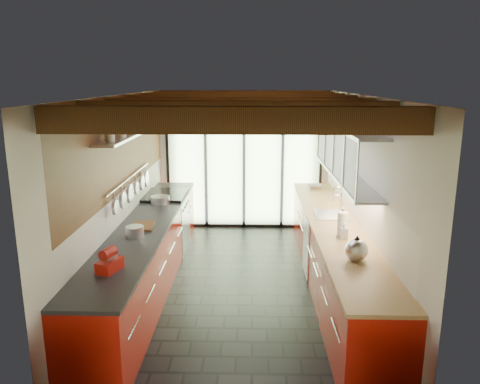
% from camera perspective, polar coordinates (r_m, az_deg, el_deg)
% --- Properties ---
extents(ground, '(5.50, 5.50, 0.00)m').
position_cam_1_polar(ground, '(6.62, 0.03, -11.40)').
color(ground, black).
rests_on(ground, ground).
extents(room_shell, '(5.50, 5.50, 5.50)m').
position_cam_1_polar(room_shell, '(6.11, 0.03, 2.80)').
color(room_shell, silver).
rests_on(room_shell, ground).
extents(ceiling_beams, '(3.14, 5.06, 4.90)m').
position_cam_1_polar(ceiling_beams, '(6.39, 0.12, 10.57)').
color(ceiling_beams, '#593316').
rests_on(ceiling_beams, ground).
extents(glass_door, '(2.95, 0.10, 2.90)m').
position_cam_1_polar(glass_door, '(8.77, 0.49, 6.12)').
color(glass_door, '#C6EAAD').
rests_on(glass_door, ground).
extents(left_counter, '(0.68, 5.00, 0.92)m').
position_cam_1_polar(left_counter, '(6.60, -11.20, -7.43)').
color(left_counter, '#B1160A').
rests_on(left_counter, ground).
extents(range_stove, '(0.66, 0.90, 0.97)m').
position_cam_1_polar(range_stove, '(7.94, -8.95, -3.64)').
color(range_stove, silver).
rests_on(range_stove, ground).
extents(right_counter, '(0.68, 5.00, 0.92)m').
position_cam_1_polar(right_counter, '(6.54, 11.36, -7.63)').
color(right_counter, '#B1160A').
rests_on(right_counter, ground).
extents(sink_assembly, '(0.45, 0.52, 0.43)m').
position_cam_1_polar(sink_assembly, '(6.76, 11.11, -2.46)').
color(sink_assembly, silver).
rests_on(sink_assembly, right_counter).
extents(upper_cabinets_right, '(0.34, 3.00, 3.00)m').
position_cam_1_polar(upper_cabinets_right, '(6.50, 12.85, 4.86)').
color(upper_cabinets_right, silver).
rests_on(upper_cabinets_right, ground).
extents(left_wall_fixtures, '(0.28, 2.60, 0.96)m').
position_cam_1_polar(left_wall_fixtures, '(6.54, -12.93, 4.49)').
color(left_wall_fixtures, silver).
rests_on(left_wall_fixtures, ground).
extents(stand_mixer, '(0.24, 0.32, 0.25)m').
position_cam_1_polar(stand_mixer, '(4.92, -15.61, -8.14)').
color(stand_mixer, '#B4170E').
rests_on(stand_mixer, left_counter).
extents(pot_large, '(0.26, 0.26, 0.14)m').
position_cam_1_polar(pot_large, '(5.85, -12.71, -4.76)').
color(pot_large, silver).
rests_on(pot_large, left_counter).
extents(pot_small, '(0.33, 0.33, 0.11)m').
position_cam_1_polar(pot_small, '(7.36, -9.70, -0.94)').
color(pot_small, silver).
rests_on(pot_small, left_counter).
extents(cutting_board, '(0.32, 0.42, 0.03)m').
position_cam_1_polar(cutting_board, '(6.23, -11.82, -4.10)').
color(cutting_board, brown).
rests_on(cutting_board, left_counter).
extents(kettle, '(0.32, 0.34, 0.29)m').
position_cam_1_polar(kettle, '(5.15, 14.03, -6.73)').
color(kettle, silver).
rests_on(kettle, right_counter).
extents(paper_towel, '(0.17, 0.17, 0.35)m').
position_cam_1_polar(paper_towel, '(5.89, 12.39, -3.84)').
color(paper_towel, white).
rests_on(paper_towel, right_counter).
extents(soap_bottle, '(0.10, 0.10, 0.20)m').
position_cam_1_polar(soap_bottle, '(5.79, 12.58, -4.61)').
color(soap_bottle, silver).
rests_on(soap_bottle, right_counter).
extents(bowl, '(0.26, 0.26, 0.06)m').
position_cam_1_polar(bowl, '(8.41, 9.10, 0.71)').
color(bowl, silver).
rests_on(bowl, right_counter).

